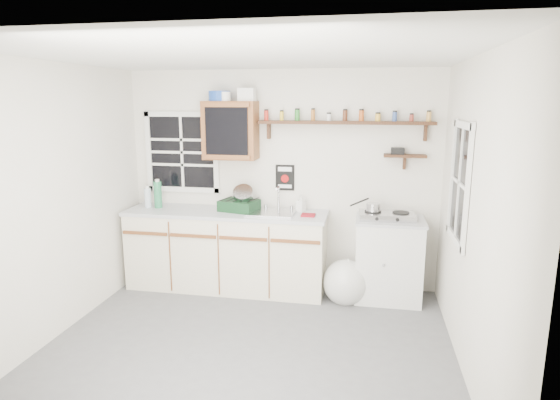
% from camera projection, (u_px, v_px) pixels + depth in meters
% --- Properties ---
extents(room, '(3.64, 3.24, 2.54)m').
position_uv_depth(room, '(246.00, 211.00, 3.90)').
color(room, '#515254').
rests_on(room, ground).
extents(main_cabinet, '(2.31, 0.63, 0.92)m').
position_uv_depth(main_cabinet, '(227.00, 250.00, 5.42)').
color(main_cabinet, beige).
rests_on(main_cabinet, floor).
extents(right_cabinet, '(0.73, 0.57, 0.91)m').
position_uv_depth(right_cabinet, '(388.00, 259.00, 5.12)').
color(right_cabinet, silver).
rests_on(right_cabinet, floor).
extents(sink, '(0.52, 0.44, 0.29)m').
position_uv_depth(sink, '(272.00, 212.00, 5.23)').
color(sink, '#AFAFB4').
rests_on(sink, main_cabinet).
extents(upper_cabinet, '(0.60, 0.32, 0.65)m').
position_uv_depth(upper_cabinet, '(231.00, 130.00, 5.27)').
color(upper_cabinet, brown).
rests_on(upper_cabinet, wall_back).
extents(upper_cabinet_clutter, '(0.53, 0.24, 0.14)m').
position_uv_depth(upper_cabinet_clutter, '(229.00, 96.00, 5.20)').
color(upper_cabinet_clutter, '#183F9F').
rests_on(upper_cabinet_clutter, upper_cabinet).
extents(spice_shelf, '(1.91, 0.18, 0.34)m').
position_uv_depth(spice_shelf, '(344.00, 122.00, 5.09)').
color(spice_shelf, black).
rests_on(spice_shelf, wall_back).
extents(secondary_shelf, '(0.45, 0.16, 0.24)m').
position_uv_depth(secondary_shelf, '(403.00, 155.00, 5.06)').
color(secondary_shelf, black).
rests_on(secondary_shelf, wall_back).
extents(warning_sign, '(0.22, 0.02, 0.30)m').
position_uv_depth(warning_sign, '(285.00, 178.00, 5.42)').
color(warning_sign, black).
rests_on(warning_sign, wall_back).
extents(window_back, '(0.93, 0.03, 0.98)m').
position_uv_depth(window_back, '(182.00, 152.00, 5.58)').
color(window_back, black).
rests_on(window_back, wall_back).
extents(window_right, '(0.03, 0.78, 1.08)m').
position_uv_depth(window_right, '(460.00, 183.00, 4.07)').
color(window_right, black).
rests_on(window_right, wall_back).
extents(water_bottles, '(0.21, 0.10, 0.34)m').
position_uv_depth(water_bottles, '(154.00, 195.00, 5.48)').
color(water_bottles, '#AFC1CD').
rests_on(water_bottles, main_cabinet).
extents(dish_rack, '(0.47, 0.39, 0.31)m').
position_uv_depth(dish_rack, '(240.00, 202.00, 5.33)').
color(dish_rack, black).
rests_on(dish_rack, main_cabinet).
extents(soap_bottle, '(0.12, 0.12, 0.20)m').
position_uv_depth(soap_bottle, '(301.00, 203.00, 5.29)').
color(soap_bottle, silver).
rests_on(soap_bottle, main_cabinet).
extents(rag, '(0.15, 0.13, 0.02)m').
position_uv_depth(rag, '(308.00, 215.00, 5.10)').
color(rag, maroon).
rests_on(rag, main_cabinet).
extents(hotplate, '(0.60, 0.34, 0.08)m').
position_uv_depth(hotplate, '(387.00, 216.00, 5.00)').
color(hotplate, '#AFAFB4').
rests_on(hotplate, right_cabinet).
extents(saucepan, '(0.33, 0.27, 0.16)m').
position_uv_depth(saucepan, '(372.00, 207.00, 5.02)').
color(saucepan, '#AFAFB4').
rests_on(saucepan, hotplate).
extents(trash_bag, '(0.45, 0.41, 0.52)m').
position_uv_depth(trash_bag, '(346.00, 282.00, 5.08)').
color(trash_bag, beige).
rests_on(trash_bag, floor).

